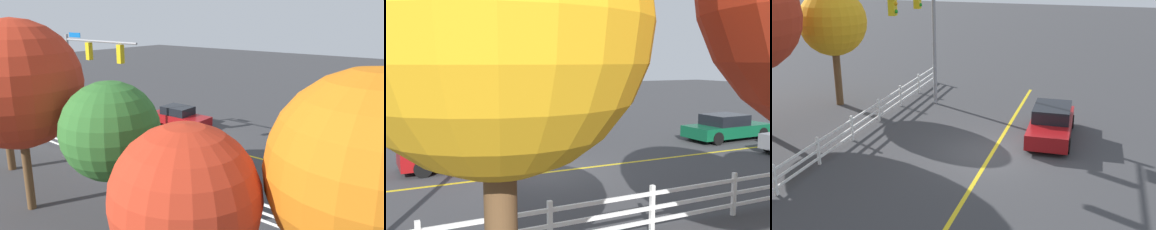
% 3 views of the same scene
% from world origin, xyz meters
% --- Properties ---
extents(ground_plane, '(120.00, 120.00, 0.00)m').
position_xyz_m(ground_plane, '(0.00, 0.00, 0.00)').
color(ground_plane, '#38383A').
extents(lane_center_stripe, '(28.00, 0.16, 0.01)m').
position_xyz_m(lane_center_stripe, '(-4.00, 0.00, 0.00)').
color(lane_center_stripe, gold).
rests_on(lane_center_stripe, ground_plane).
extents(signal_assembly, '(6.33, 0.38, 6.88)m').
position_xyz_m(signal_assembly, '(4.00, 4.57, 4.80)').
color(signal_assembly, gray).
rests_on(signal_assembly, ground_plane).
extents(car_0, '(4.71, 2.10, 1.33)m').
position_xyz_m(car_0, '(-11.03, -2.12, 0.64)').
color(car_0, '#0C4C2D').
rests_on(car_0, ground_plane).
extents(car_1, '(4.58, 1.97, 1.44)m').
position_xyz_m(car_1, '(2.49, -2.10, 0.69)').
color(car_1, maroon).
rests_on(car_1, ground_plane).
extents(car_2, '(4.19, 2.12, 1.43)m').
position_xyz_m(car_2, '(-12.00, 1.76, 0.70)').
color(car_2, slate).
rests_on(car_2, ground_plane).
extents(white_rail_fence, '(26.10, 0.10, 1.15)m').
position_xyz_m(white_rail_fence, '(-3.00, 6.22, 0.60)').
color(white_rail_fence, white).
rests_on(white_rail_fence, ground_plane).
extents(tree_0, '(4.78, 4.78, 6.81)m').
position_xyz_m(tree_0, '(-12.96, 9.25, 4.42)').
color(tree_0, brown).
rests_on(tree_0, ground_plane).
extents(tree_1, '(5.02, 5.02, 7.79)m').
position_xyz_m(tree_1, '(-0.60, 11.00, 5.27)').
color(tree_1, brown).
rests_on(tree_1, ground_plane).
extents(tree_2, '(3.49, 3.49, 5.73)m').
position_xyz_m(tree_2, '(-4.84, 10.00, 3.97)').
color(tree_2, brown).
rests_on(tree_2, ground_plane).
extents(tree_3, '(3.48, 3.48, 6.20)m').
position_xyz_m(tree_3, '(4.14, 9.53, 4.43)').
color(tree_3, brown).
rests_on(tree_3, ground_plane).
extents(tree_4, '(3.67, 3.67, 5.49)m').
position_xyz_m(tree_4, '(-9.56, 11.65, 3.62)').
color(tree_4, brown).
rests_on(tree_4, ground_plane).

